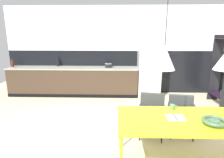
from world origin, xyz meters
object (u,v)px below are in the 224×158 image
(armchair_facing_counter, at_px, (182,110))
(fruit_bowl, at_px, (214,121))
(armchair_far_side, at_px, (152,110))
(refrigerator_column, at_px, (149,66))
(bottle_spice_small, at_px, (12,64))
(dining_table, at_px, (188,122))
(open_shelf_unit, at_px, (223,69))
(cooking_pot, at_px, (108,65))
(bottle_oil_tall, at_px, (58,62))
(mug_glass_clear, at_px, (173,107))
(pendant_lamp_over_table_near, at_px, (164,57))
(open_book, at_px, (175,118))

(armchair_facing_counter, bearing_deg, fruit_bowl, 100.49)
(armchair_far_side, bearing_deg, fruit_bowl, 130.33)
(refrigerator_column, relative_size, armchair_far_side, 2.33)
(bottle_spice_small, bearing_deg, dining_table, -37.66)
(dining_table, distance_m, bottle_spice_small, 5.44)
(dining_table, height_order, bottle_spice_small, bottle_spice_small)
(bottle_spice_small, relative_size, open_shelf_unit, 0.13)
(cooking_pot, xyz_separation_m, bottle_oil_tall, (-1.64, 0.17, 0.06))
(fruit_bowl, xyz_separation_m, cooking_pot, (-1.55, 3.50, 0.14))
(refrigerator_column, xyz_separation_m, armchair_facing_counter, (0.26, -2.36, -0.43))
(mug_glass_clear, height_order, open_shelf_unit, open_shelf_unit)
(pendant_lamp_over_table_near, bearing_deg, dining_table, 3.57)
(open_book, distance_m, bottle_oil_tall, 4.44)
(mug_glass_clear, bearing_deg, armchair_far_side, 110.15)
(cooking_pot, height_order, open_shelf_unit, open_shelf_unit)
(bottle_spice_small, distance_m, bottle_oil_tall, 1.40)
(bottle_spice_small, height_order, bottle_oil_tall, bottle_oil_tall)
(pendant_lamp_over_table_near, bearing_deg, open_shelf_unit, 49.56)
(dining_table, distance_m, fruit_bowl, 0.33)
(open_shelf_unit, relative_size, pendant_lamp_over_table_near, 1.57)
(bottle_oil_tall, relative_size, open_shelf_unit, 0.16)
(fruit_bowl, height_order, mug_glass_clear, same)
(bottle_oil_tall, bearing_deg, refrigerator_column, -3.62)
(mug_glass_clear, height_order, bottle_spice_small, bottle_spice_small)
(bottle_oil_tall, bearing_deg, pendant_lamp_over_table_near, -54.30)
(dining_table, bearing_deg, bottle_spice_small, 142.34)
(open_shelf_unit, bearing_deg, cooking_pot, -103.24)
(armchair_facing_counter, distance_m, pendant_lamp_over_table_near, 1.61)
(dining_table, height_order, bottle_oil_tall, bottle_oil_tall)
(mug_glass_clear, bearing_deg, dining_table, -70.18)
(dining_table, xyz_separation_m, armchair_far_side, (-0.33, 0.90, -0.22))
(armchair_far_side, bearing_deg, bottle_spice_small, -20.22)
(refrigerator_column, xyz_separation_m, open_shelf_unit, (1.86, -0.72, 0.06))
(armchair_far_side, height_order, open_shelf_unit, open_shelf_unit)
(armchair_facing_counter, relative_size, fruit_bowl, 2.43)
(armchair_far_side, relative_size, fruit_bowl, 2.59)
(refrigerator_column, height_order, pendant_lamp_over_table_near, pendant_lamp_over_table_near)
(bottle_spice_small, distance_m, open_shelf_unit, 6.19)
(refrigerator_column, bearing_deg, armchair_facing_counter, -83.69)
(mug_glass_clear, bearing_deg, open_shelf_unit, 49.01)
(dining_table, bearing_deg, armchair_facing_counter, 75.62)
(mug_glass_clear, bearing_deg, bottle_oil_tall, 131.52)
(dining_table, xyz_separation_m, open_book, (-0.17, 0.03, 0.05))
(fruit_bowl, xyz_separation_m, open_book, (-0.44, 0.20, -0.05))
(pendant_lamp_over_table_near, bearing_deg, mug_glass_clear, 53.22)
(armchair_facing_counter, xyz_separation_m, cooking_pot, (-1.52, 2.38, 0.45))
(armchair_facing_counter, xyz_separation_m, fruit_bowl, (0.03, -1.12, 0.31))
(open_book, bearing_deg, refrigerator_column, 87.44)
(fruit_bowl, height_order, open_book, fruit_bowl)
(mug_glass_clear, xyz_separation_m, open_shelf_unit, (1.97, 2.26, 0.18))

